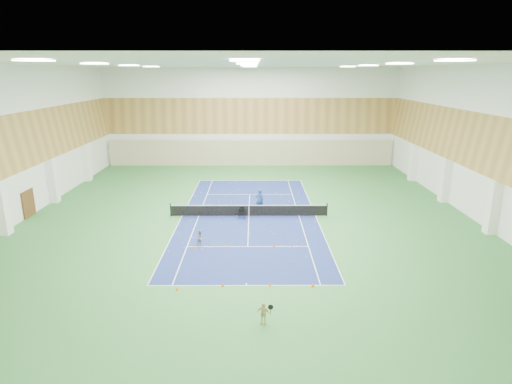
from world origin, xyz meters
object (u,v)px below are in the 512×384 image
at_px(child_court, 201,238).
at_px(coach, 260,200).
at_px(child_apron, 263,313).
at_px(ball_cart, 242,213).
at_px(tennis_net, 249,210).

bearing_deg(child_court, coach, 18.31).
xyz_separation_m(child_apron, ball_cart, (-1.41, 14.98, -0.08)).
bearing_deg(ball_cart, tennis_net, 47.13).
xyz_separation_m(child_court, child_apron, (4.05, -9.38, -0.02)).
distance_m(coach, child_court, 8.68).
distance_m(tennis_net, child_court, 6.97).
height_order(child_apron, ball_cart, child_apron).
bearing_deg(ball_cart, child_apron, -84.38).
relative_size(tennis_net, coach, 6.73).
bearing_deg(child_apron, child_court, 135.33).
relative_size(tennis_net, ball_cart, 14.05).
bearing_deg(tennis_net, ball_cart, -133.11).
height_order(coach, child_apron, coach).
bearing_deg(coach, tennis_net, 42.71).
relative_size(child_court, ball_cart, 1.21).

